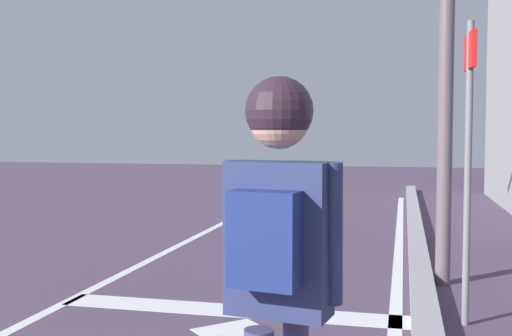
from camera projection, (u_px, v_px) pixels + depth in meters
The scene contains 7 objects.
lane_line_center at pixel (93, 289), 6.53m from camera, with size 0.12×20.00×0.01m, color silver.
lane_line_curbside at pixel (396, 308), 5.81m from camera, with size 0.12×20.00×0.01m, color silver.
stop_bar at pixel (231, 310), 5.73m from camera, with size 3.26×0.40×0.01m, color silver.
lane_arrow_head at pixel (232, 331), 5.14m from camera, with size 0.56×0.44×0.01m, color silver.
curb_strip at pixel (424, 303), 5.75m from camera, with size 0.24×24.00×0.14m, color #95929A.
skater at pixel (278, 241), 2.41m from camera, with size 0.49×0.65×1.79m.
street_sign_post at pixel (469, 130), 5.21m from camera, with size 0.06×0.44×2.57m.
Camera 1 is at (3.10, 0.13, 1.65)m, focal length 43.63 mm.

